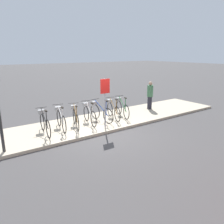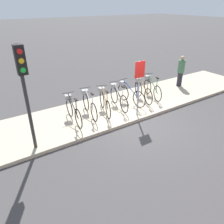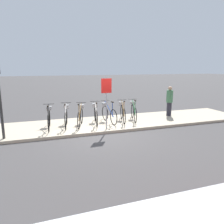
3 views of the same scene
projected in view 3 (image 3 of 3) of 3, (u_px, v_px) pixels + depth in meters
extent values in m
plane|color=#423F3F|center=(103.00, 134.00, 9.04)|extent=(120.00, 120.00, 0.00)
cube|color=#B7A88E|center=(95.00, 125.00, 10.33)|extent=(15.72, 2.80, 0.12)
torus|color=black|center=(48.00, 123.00, 8.90)|extent=(0.10, 0.74, 0.74)
torus|color=black|center=(49.00, 118.00, 9.86)|extent=(0.10, 0.74, 0.74)
cylinder|color=black|center=(49.00, 114.00, 9.32)|extent=(0.13, 1.03, 0.62)
cylinder|color=black|center=(48.00, 115.00, 8.96)|extent=(0.03, 0.03, 0.66)
cube|color=black|center=(48.00, 106.00, 8.89)|extent=(0.09, 0.21, 0.04)
cylinder|color=#262626|center=(49.00, 104.00, 9.73)|extent=(0.46, 0.07, 0.02)
cube|color=gray|center=(49.00, 108.00, 9.82)|extent=(0.26, 0.22, 0.18)
torus|color=black|center=(65.00, 121.00, 9.25)|extent=(0.16, 0.73, 0.74)
torus|color=black|center=(67.00, 116.00, 10.23)|extent=(0.16, 0.73, 0.74)
cylinder|color=silver|center=(66.00, 112.00, 9.67)|extent=(0.21, 1.02, 0.62)
cylinder|color=silver|center=(65.00, 113.00, 9.31)|extent=(0.04, 0.04, 0.66)
cube|color=black|center=(65.00, 105.00, 9.24)|extent=(0.10, 0.21, 0.04)
cylinder|color=#262626|center=(66.00, 103.00, 10.10)|extent=(0.46, 0.10, 0.02)
cube|color=gray|center=(66.00, 107.00, 10.19)|extent=(0.27, 0.24, 0.18)
torus|color=black|center=(79.00, 121.00, 9.31)|extent=(0.26, 0.71, 0.74)
torus|color=black|center=(82.00, 115.00, 10.30)|extent=(0.26, 0.71, 0.74)
cylinder|color=olive|center=(80.00, 111.00, 9.75)|extent=(0.34, 0.99, 0.62)
cylinder|color=olive|center=(79.00, 112.00, 9.38)|extent=(0.04, 0.04, 0.66)
cube|color=black|center=(79.00, 104.00, 9.31)|extent=(0.13, 0.21, 0.04)
cylinder|color=#262626|center=(81.00, 102.00, 10.18)|extent=(0.45, 0.16, 0.02)
cube|color=gray|center=(81.00, 107.00, 10.27)|extent=(0.29, 0.26, 0.18)
torus|color=black|center=(97.00, 119.00, 9.65)|extent=(0.17, 0.73, 0.74)
torus|color=black|center=(95.00, 114.00, 10.64)|extent=(0.17, 0.73, 0.74)
cylinder|color=beige|center=(96.00, 110.00, 10.08)|extent=(0.21, 1.02, 0.62)
cylinder|color=beige|center=(96.00, 111.00, 9.72)|extent=(0.04, 0.04, 0.66)
cube|color=black|center=(96.00, 103.00, 9.65)|extent=(0.10, 0.21, 0.04)
cylinder|color=#262626|center=(95.00, 101.00, 10.51)|extent=(0.46, 0.11, 0.02)
cube|color=gray|center=(95.00, 105.00, 10.60)|extent=(0.27, 0.24, 0.18)
torus|color=black|center=(114.00, 117.00, 9.94)|extent=(0.11, 0.74, 0.74)
torus|color=black|center=(105.00, 113.00, 10.85)|extent=(0.11, 0.74, 0.74)
cylinder|color=navy|center=(109.00, 109.00, 10.33)|extent=(0.13, 1.03, 0.62)
cylinder|color=navy|center=(112.00, 110.00, 10.00)|extent=(0.04, 0.04, 0.66)
cube|color=black|center=(112.00, 102.00, 9.93)|extent=(0.09, 0.21, 0.04)
cylinder|color=#262626|center=(105.00, 101.00, 10.72)|extent=(0.46, 0.07, 0.02)
cube|color=gray|center=(105.00, 105.00, 10.80)|extent=(0.26, 0.22, 0.18)
torus|color=black|center=(124.00, 116.00, 10.10)|extent=(0.21, 0.72, 0.74)
torus|color=black|center=(122.00, 112.00, 11.09)|extent=(0.21, 0.72, 0.74)
cylinder|color=olive|center=(123.00, 108.00, 10.54)|extent=(0.28, 1.01, 0.62)
cylinder|color=olive|center=(124.00, 109.00, 10.17)|extent=(0.04, 0.04, 0.66)
cube|color=black|center=(124.00, 101.00, 10.10)|extent=(0.12, 0.21, 0.04)
cylinder|color=#262626|center=(122.00, 100.00, 10.97)|extent=(0.45, 0.14, 0.02)
cube|color=gray|center=(122.00, 104.00, 11.06)|extent=(0.28, 0.25, 0.18)
torus|color=black|center=(135.00, 115.00, 10.33)|extent=(0.24, 0.72, 0.74)
torus|color=black|center=(132.00, 111.00, 11.32)|extent=(0.24, 0.72, 0.74)
cylinder|color=#267238|center=(134.00, 107.00, 10.77)|extent=(0.31, 1.00, 0.62)
cylinder|color=#267238|center=(135.00, 108.00, 10.40)|extent=(0.04, 0.04, 0.66)
cube|color=black|center=(135.00, 101.00, 10.33)|extent=(0.12, 0.21, 0.04)
cylinder|color=#262626|center=(133.00, 99.00, 11.20)|extent=(0.45, 0.15, 0.02)
cube|color=gray|center=(132.00, 103.00, 11.29)|extent=(0.29, 0.26, 0.18)
cylinder|color=#23232D|center=(169.00, 109.00, 11.87)|extent=(0.26, 0.26, 0.73)
cylinder|color=#3F724C|center=(170.00, 96.00, 11.72)|extent=(0.34, 0.34, 0.65)
sphere|color=tan|center=(170.00, 88.00, 11.64)|extent=(0.21, 0.21, 0.21)
cylinder|color=#2D2D2D|center=(0.00, 97.00, 7.84)|extent=(0.10, 0.10, 3.13)
cylinder|color=#99999E|center=(106.00, 104.00, 9.15)|extent=(0.06, 0.06, 2.16)
cube|color=red|center=(106.00, 86.00, 8.97)|extent=(0.44, 0.03, 0.60)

